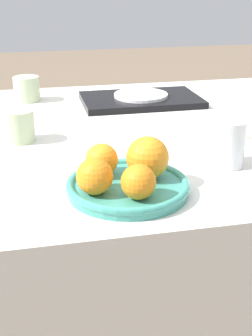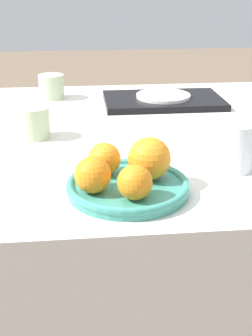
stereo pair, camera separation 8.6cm
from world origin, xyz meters
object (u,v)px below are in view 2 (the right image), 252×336
Objects in this scene: fruit_platter at (126,186)px; orange_1 at (93,175)px; side_plate at (163,96)px; cup_1 at (35,123)px; orange_2 at (104,159)px; water_glass at (237,147)px; orange_3 at (135,182)px; cup_0 at (52,87)px; orange_0 at (149,159)px; serving_tray at (163,101)px.

orange_1 is at bearing -157.58° from fruit_platter.
side_plate is 0.47m from cup_1.
orange_2 is at bearing 125.18° from fruit_platter.
fruit_platter is 3.65× the size of orange_2.
orange_2 is at bearing -173.10° from water_glass.
side_plate is (0.22, 0.57, -0.02)m from orange_2.
orange_3 reaches higher than cup_0.
water_glass is at bearing 18.32° from orange_0.
orange_0 is at bearing 23.63° from orange_1.
orange_3 is 0.70m from serving_tray.
orange_0 is at bearing -102.75° from serving_tray.
cup_1 is (-0.24, 0.31, -0.02)m from orange_0.
orange_2 is 0.61m from side_plate.
cup_1 is at bearing 109.79° from orange_1.
cup_0 and cup_1 have the same top height.
orange_0 reaches higher than serving_tray.
orange_1 is 0.66× the size of water_glass.
fruit_platter is at bearing -160.28° from water_glass.
side_plate is at bearing 77.25° from orange_0.
serving_tray is 0.47m from cup_1.
side_plate is at bearing 75.73° from orange_3.
cup_0 is 0.39m from cup_1.
orange_3 is at bearing -67.96° from orange_2.
cup_1 is (-0.13, 0.36, -0.01)m from orange_1.
fruit_platter is 0.08m from orange_1.
fruit_platter is at bearing -106.35° from side_plate.
orange_1 is 0.32m from water_glass.
side_plate is (0.00, 0.00, 0.02)m from serving_tray.
serving_tray is (0.22, 0.57, -0.04)m from orange_2.
fruit_platter is 0.26m from water_glass.
orange_0 is 0.12m from orange_1.
orange_2 is 0.64× the size of water_glass.
cup_1 is (-0.16, 0.28, -0.01)m from orange_2.
cup_1 reaches higher than serving_tray.
orange_2 reaches higher than cup_0.
water_glass is (0.27, 0.03, 0.00)m from orange_2.
serving_tray is 2.17× the size of side_plate.
side_plate is at bearing -16.34° from cup_0.
orange_1 is 0.75m from cup_0.
orange_3 reaches higher than fruit_platter.
water_glass reaches higher than cup_1.
orange_3 is at bearing -26.11° from orange_1.
serving_tray is at bearing 73.65° from fruit_platter.
orange_0 is 0.20m from water_glass.
fruit_platter is 2.85× the size of cup_0.
orange_3 is 0.81× the size of cup_1.
fruit_platter is 3.74× the size of orange_3.
orange_0 is at bearing 65.43° from orange_3.
orange_1 is 0.69m from serving_tray.
fruit_platter is 2.84× the size of orange_0.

